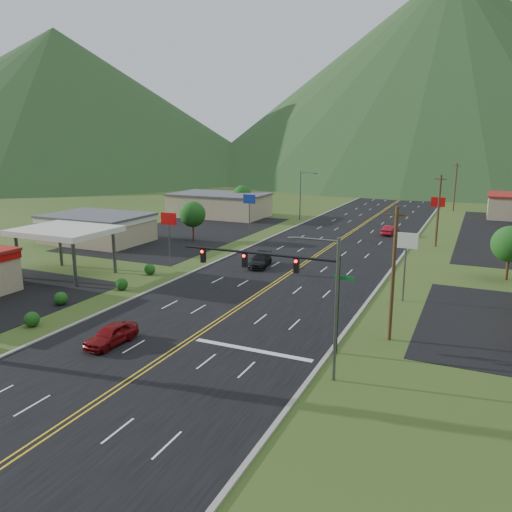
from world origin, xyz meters
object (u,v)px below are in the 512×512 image
at_px(gas_canopy, 65,232).
at_px(car_red_far, 390,230).
at_px(traffic_signal, 283,273).
at_px(streetlight_east, 331,300).
at_px(car_dark_mid, 260,261).
at_px(streetlight_west, 302,192).
at_px(car_red_near, 111,335).

xyz_separation_m(gas_canopy, car_red_far, (28.14, 39.38, -4.13)).
bearing_deg(traffic_signal, car_red_far, 90.42).
bearing_deg(streetlight_east, car_red_far, 95.61).
bearing_deg(traffic_signal, gas_canopy, 164.30).
distance_m(streetlight_east, car_dark_mid, 29.08).
height_order(gas_canopy, car_red_far, gas_canopy).
xyz_separation_m(streetlight_west, car_red_near, (6.95, -61.32, -4.43)).
relative_size(streetlight_east, streetlight_west, 1.00).
relative_size(gas_canopy, car_dark_mid, 2.00).
height_order(streetlight_east, gas_canopy, streetlight_east).
bearing_deg(car_red_near, streetlight_west, 99.92).
bearing_deg(car_red_near, streetlight_east, 8.19).
height_order(streetlight_east, car_dark_mid, streetlight_east).
distance_m(car_red_near, car_red_far, 53.81).
distance_m(traffic_signal, car_dark_mid, 23.37).
relative_size(streetlight_east, car_red_far, 2.01).
height_order(streetlight_west, car_red_near, streetlight_west).
relative_size(traffic_signal, car_red_far, 2.93).
height_order(streetlight_east, car_red_near, streetlight_east).
bearing_deg(traffic_signal, streetlight_west, 107.97).
distance_m(streetlight_west, car_red_near, 61.87).
bearing_deg(car_red_near, car_red_far, 81.80).
bearing_deg(car_red_far, streetlight_west, -18.25).
relative_size(car_red_near, car_dark_mid, 0.88).
bearing_deg(traffic_signal, streetlight_east, -40.39).
bearing_deg(car_red_near, traffic_signal, 28.81).
xyz_separation_m(streetlight_east, car_red_near, (-15.91, -1.32, -4.43)).
height_order(car_red_near, car_dark_mid, car_red_near).
bearing_deg(streetlight_west, car_dark_mid, -78.28).
bearing_deg(car_dark_mid, streetlight_east, -67.41).
bearing_deg(streetlight_east, car_dark_mid, 122.50).
bearing_deg(gas_canopy, car_red_near, -37.64).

